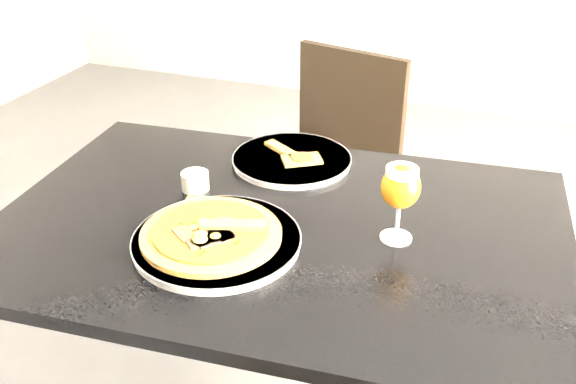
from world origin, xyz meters
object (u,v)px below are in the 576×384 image
at_px(dining_table, 279,257).
at_px(chair_far, 330,175).
at_px(pizza, 212,233).
at_px(beer_glass, 401,187).

xyz_separation_m(dining_table, chair_far, (-0.10, 0.74, -0.18)).
xyz_separation_m(pizza, beer_glass, (0.34, 0.15, 0.09)).
height_order(dining_table, pizza, pizza).
bearing_deg(pizza, chair_far, 90.18).
distance_m(dining_table, chair_far, 0.77).
relative_size(pizza, beer_glass, 1.71).
height_order(dining_table, chair_far, chair_far).
height_order(chair_far, pizza, chair_far).
xyz_separation_m(dining_table, pizza, (-0.10, -0.13, 0.12)).
bearing_deg(chair_far, dining_table, -67.85).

